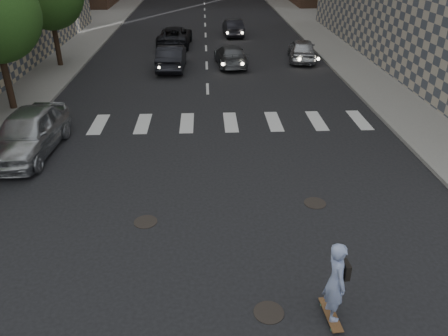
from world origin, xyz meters
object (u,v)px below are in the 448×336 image
object	(u,v)px
traffic_car_a	(172,57)
traffic_car_d	(302,50)
traffic_car_b	(231,55)
skateboarder	(336,281)
silver_sedan	(28,133)
traffic_car_c	(175,36)
traffic_car_e	(233,28)

from	to	relation	value
traffic_car_a	traffic_car_d	size ratio (longest dim) A/B	1.07
traffic_car_b	skateboarder	bearing A→B (deg)	87.08
silver_sedan	traffic_car_c	size ratio (longest dim) A/B	0.98
skateboarder	traffic_car_a	size ratio (longest dim) A/B	0.44
skateboarder	traffic_car_b	xyz separation A→B (m)	(-0.98, 21.69, -0.42)
traffic_car_c	traffic_car_d	xyz separation A→B (m)	(8.89, -5.05, 0.02)
skateboarder	traffic_car_c	bearing A→B (deg)	96.34
silver_sedan	traffic_car_a	world-z (taller)	silver_sedan
traffic_car_c	traffic_car_e	bearing A→B (deg)	-140.11
traffic_car_a	skateboarder	bearing A→B (deg)	104.30
traffic_car_a	traffic_car_c	size ratio (longest dim) A/B	0.89
skateboarder	traffic_car_d	size ratio (longest dim) A/B	0.47
skateboarder	traffic_car_d	world-z (taller)	skateboarder
traffic_car_b	traffic_car_d	world-z (taller)	traffic_car_d
silver_sedan	traffic_car_e	xyz separation A→B (m)	(9.35, 22.48, -0.19)
traffic_car_c	traffic_car_d	distance (m)	10.23
skateboarder	silver_sedan	bearing A→B (deg)	133.40
traffic_car_a	traffic_car_e	bearing A→B (deg)	-112.44
traffic_car_c	traffic_car_e	xyz separation A→B (m)	(4.74, 3.59, -0.04)
traffic_car_d	traffic_car_e	world-z (taller)	traffic_car_d
traffic_car_a	traffic_car_c	xyz separation A→B (m)	(-0.16, 6.76, -0.04)
traffic_car_e	skateboarder	bearing A→B (deg)	86.63
traffic_car_c	traffic_car_d	bearing A→B (deg)	153.14
traffic_car_a	traffic_car_d	bearing A→B (deg)	-167.51
traffic_car_d	silver_sedan	bearing A→B (deg)	53.32
traffic_car_d	skateboarder	bearing A→B (deg)	87.77
traffic_car_a	traffic_car_d	distance (m)	8.89
silver_sedan	traffic_car_b	distance (m)	15.43
silver_sedan	traffic_car_e	world-z (taller)	silver_sedan
silver_sedan	traffic_car_c	world-z (taller)	silver_sedan
skateboarder	traffic_car_e	distance (m)	31.34
skateboarder	traffic_car_b	distance (m)	21.71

